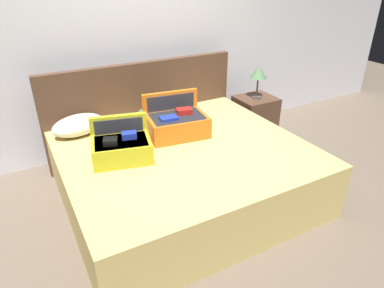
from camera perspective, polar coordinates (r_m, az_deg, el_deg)
The scene contains 10 objects.
ground_plane at distance 2.97m, azimuth 2.50°, elevation -12.41°, with size 12.00×12.00×0.00m, color #6B5B4C.
back_wall at distance 3.83m, azimuth -10.55°, elevation 18.01°, with size 8.00×0.10×2.60m, color silver.
bed at distance 3.10m, azimuth -1.22°, elevation -4.70°, with size 2.04×1.83×0.50m, color tan.
headboard at distance 3.77m, azimuth -8.05°, elevation 5.62°, with size 2.09×0.08×1.03m, color #4C3323.
hard_case_large at distance 3.17m, azimuth -2.62°, elevation 3.57°, with size 0.58×0.47×0.36m.
hard_case_medium at distance 2.83m, azimuth -11.63°, elevation -0.37°, with size 0.54×0.46×0.32m.
pillow_near_headboard at distance 3.51m, azimuth -5.21°, elevation 5.38°, with size 0.51×0.26×0.18m, color #4C724C.
pillow_center_head at distance 3.34m, azimuth -18.35°, elevation 2.98°, with size 0.48×0.27×0.19m, color white.
nightstand at distance 4.24m, azimuth 10.32°, elevation 4.25°, with size 0.44×0.40×0.52m, color #4C3323.
table_lamp at distance 4.06m, azimuth 10.97°, elevation 11.39°, with size 0.19×0.19×0.36m.
Camera 1 is at (-1.20, -1.93, 1.90)m, focal length 32.17 mm.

